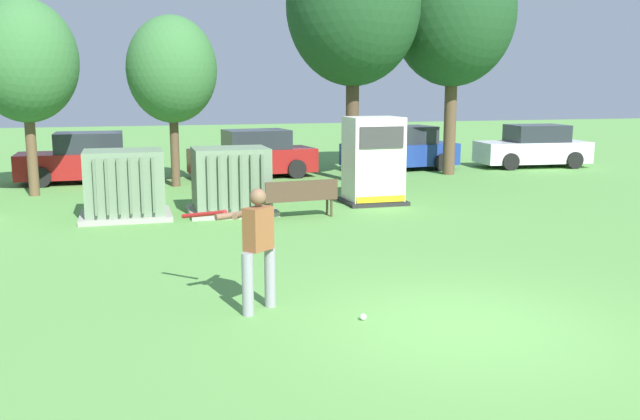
{
  "coord_description": "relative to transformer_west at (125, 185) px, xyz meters",
  "views": [
    {
      "loc": [
        -4.19,
        -7.91,
        3.13
      ],
      "look_at": [
        -0.99,
        3.5,
        1.0
      ],
      "focal_mm": 39.17,
      "sensor_mm": 36.0,
      "label": 1
    }
  ],
  "objects": [
    {
      "name": "ground_plane",
      "position": [
        4.23,
        -9.07,
        -0.79
      ],
      "size": [
        96.0,
        96.0,
        0.0
      ],
      "primitive_type": "plane",
      "color": "#5B9947"
    },
    {
      "name": "transformer_west",
      "position": [
        0.0,
        0.0,
        0.0
      ],
      "size": [
        2.1,
        1.7,
        1.62
      ],
      "color": "#9E9B93",
      "rests_on": "ground"
    },
    {
      "name": "transformer_mid_west",
      "position": [
        2.53,
        -0.02,
        0.0
      ],
      "size": [
        2.1,
        1.7,
        1.62
      ],
      "color": "#9E9B93",
      "rests_on": "ground"
    },
    {
      "name": "generator_enclosure",
      "position": [
        6.4,
        0.43,
        0.35
      ],
      "size": [
        1.6,
        1.4,
        2.3
      ],
      "color": "#262626",
      "rests_on": "ground"
    },
    {
      "name": "park_bench",
      "position": [
        4.01,
        -1.14,
        -0.25
      ],
      "size": [
        1.83,
        0.56,
        0.92
      ],
      "color": "#4C3828",
      "rests_on": "ground"
    },
    {
      "name": "batter",
      "position": [
        1.73,
        -7.65,
        0.19
      ],
      "size": [
        1.22,
        1.4,
        1.74
      ],
      "color": "gray",
      "rests_on": "ground"
    },
    {
      "name": "sports_ball",
      "position": [
        3.04,
        -8.47,
        -0.74
      ],
      "size": [
        0.09,
        0.09,
        0.09
      ],
      "primitive_type": "sphere",
      "color": "white",
      "rests_on": "ground"
    },
    {
      "name": "tree_left",
      "position": [
        -2.5,
        4.23,
        2.98
      ],
      "size": [
        2.88,
        2.88,
        5.5
      ],
      "color": "brown",
      "rests_on": "ground"
    },
    {
      "name": "tree_center_left",
      "position": [
        1.54,
        5.07,
        2.79
      ],
      "size": [
        2.73,
        2.73,
        5.21
      ],
      "color": "brown",
      "rests_on": "ground"
    },
    {
      "name": "tree_center_right",
      "position": [
        7.21,
        4.69,
        4.8
      ],
      "size": [
        4.26,
        4.26,
        8.14
      ],
      "color": "#4C3828",
      "rests_on": "ground"
    },
    {
      "name": "tree_right",
      "position": [
        11.08,
        5.48,
        4.77
      ],
      "size": [
        4.24,
        4.24,
        8.1
      ],
      "color": "brown",
      "rests_on": "ground"
    },
    {
      "name": "parked_car_leftmost",
      "position": [
        -1.16,
        6.76,
        -0.04
      ],
      "size": [
        4.2,
        1.92,
        1.62
      ],
      "color": "maroon",
      "rests_on": "ground"
    },
    {
      "name": "parked_car_left_of_center",
      "position": [
        4.29,
        6.58,
        -0.04
      ],
      "size": [
        4.36,
        2.25,
        1.62
      ],
      "color": "maroon",
      "rests_on": "ground"
    },
    {
      "name": "parked_car_right_of_center",
      "position": [
        9.95,
        7.18,
        -0.04
      ],
      "size": [
        4.37,
        2.28,
        1.62
      ],
      "color": "navy",
      "rests_on": "ground"
    },
    {
      "name": "parked_car_rightmost",
      "position": [
        15.23,
        6.68,
        -0.04
      ],
      "size": [
        4.32,
        2.18,
        1.62
      ],
      "color": "silver",
      "rests_on": "ground"
    }
  ]
}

